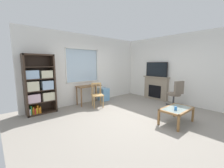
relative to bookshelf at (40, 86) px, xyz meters
name	(u,v)px	position (x,y,z in m)	size (l,w,h in m)	color
ground	(130,117)	(1.98, -2.14, -0.92)	(6.20, 5.77, 0.02)	gray
wall_back_with_window	(89,70)	(2.01, 0.24, 0.47)	(5.20, 0.15, 2.78)	white
wall_right	(173,69)	(4.64, -2.14, 0.49)	(0.12, 4.97, 2.78)	white
bookshelf	(40,86)	(0.00, 0.00, 0.00)	(0.90, 0.38, 1.92)	#38281E
desk_under_window	(89,89)	(1.77, -0.11, -0.28)	(0.99, 0.46, 0.75)	brown
wooden_chair	(97,95)	(1.82, -0.62, -0.44)	(0.54, 0.52, 0.90)	tan
plastic_drawer_unit	(104,94)	(2.56, -0.06, -0.63)	(0.35, 0.40, 0.55)	#72ADDB
fireplace	(156,88)	(4.48, -1.45, -0.38)	(0.26, 1.22, 1.05)	gray
tv	(156,69)	(4.46, -1.45, 0.46)	(0.06, 1.03, 0.64)	black
office_chair	(176,93)	(4.00, -2.59, -0.35)	(0.58, 0.62, 1.00)	#7A6B5B
coffee_table	(177,110)	(2.59, -3.29, -0.55)	(0.96, 0.57, 0.42)	#8C9E99
sippy_cup	(176,108)	(2.40, -3.33, -0.44)	(0.07, 0.07, 0.09)	#337FD6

